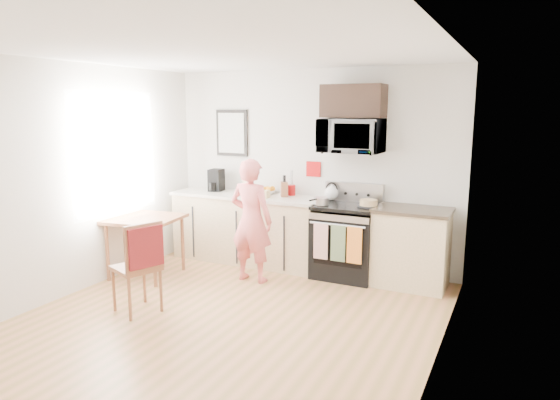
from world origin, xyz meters
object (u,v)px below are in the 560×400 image
at_px(person, 251,221).
at_px(range, 346,243).
at_px(chair, 142,256).
at_px(dining_table, 145,224).
at_px(microwave, 351,136).
at_px(cake, 369,203).

bearing_deg(person, range, -145.48).
bearing_deg(chair, person, 92.18).
distance_m(person, dining_table, 1.36).
xyz_separation_m(microwave, cake, (0.28, -0.14, -0.79)).
bearing_deg(dining_table, person, 18.01).
height_order(range, cake, range).
bearing_deg(person, dining_table, 19.05).
relative_size(dining_table, cake, 3.08).
bearing_deg(chair, range, 75.34).
bearing_deg(range, dining_table, -154.77).
relative_size(microwave, dining_table, 0.94).
bearing_deg(dining_table, range, 25.23).
distance_m(range, cake, 0.60).
bearing_deg(range, cake, -6.39).
xyz_separation_m(range, person, (-0.99, -0.66, 0.32)).
distance_m(range, dining_table, 2.53).
bearing_deg(microwave, chair, -123.96).
xyz_separation_m(range, dining_table, (-2.28, -1.07, 0.23)).
bearing_deg(dining_table, cake, 22.17).
relative_size(range, chair, 1.19).
height_order(range, chair, range).
bearing_deg(range, person, -146.53).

